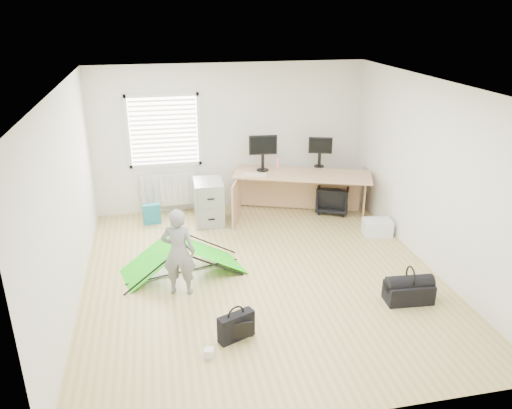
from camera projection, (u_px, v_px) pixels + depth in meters
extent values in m
plane|color=tan|center=(262.00, 276.00, 7.20)|extent=(5.50, 5.50, 0.00)
cube|color=silver|center=(230.00, 138.00, 9.20)|extent=(5.00, 0.02, 2.70)
cube|color=silver|center=(164.00, 131.00, 8.86)|extent=(1.20, 0.06, 1.20)
cube|color=silver|center=(168.00, 190.00, 9.24)|extent=(1.00, 0.12, 0.60)
cube|color=tan|center=(302.00, 195.00, 9.06)|extent=(2.55, 1.56, 0.83)
cube|color=gray|center=(209.00, 202.00, 8.83)|extent=(0.52, 0.68, 0.78)
cube|color=black|center=(263.00, 158.00, 8.99)|extent=(0.51, 0.15, 0.48)
cube|color=black|center=(320.00, 156.00, 9.21)|extent=(0.44, 0.22, 0.41)
cube|color=beige|center=(255.00, 175.00, 8.82)|extent=(0.44, 0.29, 0.02)
cylinder|color=#CD7393|center=(278.00, 163.00, 9.11)|extent=(0.07, 0.07, 0.24)
imported|color=black|center=(333.00, 198.00, 9.33)|extent=(0.77, 0.78, 0.54)
imported|color=slate|center=(179.00, 252.00, 6.56)|extent=(0.50, 0.39, 1.23)
cube|color=silver|center=(377.00, 227.00, 8.44)|extent=(0.51, 0.39, 0.26)
cube|color=#1E7486|center=(152.00, 214.00, 8.86)|extent=(0.31, 0.16, 0.36)
cube|color=black|center=(236.00, 326.00, 5.79)|extent=(0.46, 0.29, 0.33)
cube|color=silver|center=(209.00, 353.00, 5.52)|extent=(0.13, 0.13, 0.10)
cube|color=black|center=(409.00, 292.00, 6.54)|extent=(0.63, 0.35, 0.27)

